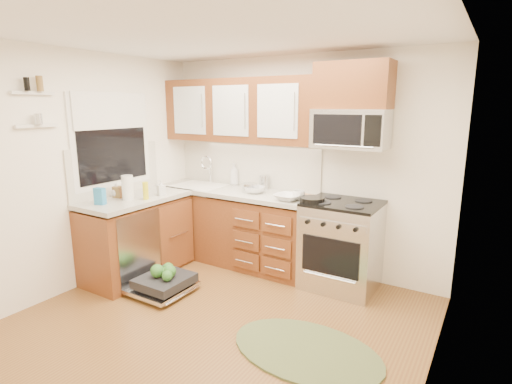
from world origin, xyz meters
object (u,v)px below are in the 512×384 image
Objects in this scene: dishwasher at (162,284)px; paper_towel_roll at (128,188)px; range at (341,245)px; skillet at (312,200)px; upper_cabinets at (239,111)px; cup at (299,195)px; stock_pot at (249,188)px; bowl_a at (288,197)px; cutting_board at (304,196)px; bowl_b at (254,190)px; sink at (199,195)px; microwave at (351,129)px; rug at (306,350)px.

paper_towel_roll is (-0.54, 0.10, 0.96)m from dishwasher.
range is 0.60m from skillet.
dishwasher is at bearing -96.04° from upper_cabinets.
stock_pot is at bearing 175.26° from cup.
cup is (0.67, -0.06, -0.00)m from stock_pot.
bowl_a is (1.51, 0.89, -0.10)m from paper_towel_roll.
cutting_board is 1.98× the size of cup.
skillet reaches higher than range.
stock_pot is at bearing 177.77° from bowl_b.
bowl_b is 0.60m from cup.
bowl_b reaches higher than range.
cutting_board is (-0.22, 0.29, -0.04)m from skillet.
cup is at bearing -2.52° from sink.
dishwasher is at bearing -129.76° from cutting_board.
upper_cabinets is at bearing 178.42° from cutting_board.
sink is (-1.93, -0.13, -0.90)m from microwave.
cutting_board is at bearing -1.58° from upper_cabinets.
microwave is 2.70× the size of bowl_a.
cutting_board is 0.20m from cup.
paper_towel_roll is at bearing -132.41° from stock_pot.
cup is (0.93, -0.22, -0.90)m from upper_cabinets.
cup is at bearing 30.93° from paper_towel_roll.
upper_cabinets is 7.90× the size of skillet.
skillet is (1.12, -0.31, -0.90)m from upper_cabinets.
cup is (-0.48, -0.19, -0.72)m from microwave.
bowl_a reaches higher than sink.
paper_towel_roll is at bearing -151.01° from microwave.
dishwasher is at bearing -135.10° from cup.
cutting_board is at bearing 5.19° from sink.
upper_cabinets is at bearing 83.96° from dishwasher.
range is 0.69m from cutting_board.
microwave is 0.91m from cutting_board.
stock_pot reaches higher than skillet.
microwave is at bearing 6.81° from stock_pot.
rug is 4.65× the size of cutting_board.
bowl_a is (-0.57, -0.27, -0.74)m from microwave.
sink reaches higher than dishwasher.
range is at bearing 1.10° from bowl_b.
upper_cabinets is 3.31× the size of sink.
stock_pot reaches higher than bowl_b.
paper_towel_roll is at bearing -154.30° from skillet.
upper_cabinets reaches higher than microwave.
sink is at bearing -176.15° from microwave.
rug is at bearing -6.23° from paper_towel_roll.
bowl_a is at bearing -154.91° from microwave.
paper_towel_roll reaches higher than cutting_board.
bowl_b is at bearing -178.90° from range.
sink is 1.37m from bowl_a.
sink is 1.44m from cutting_board.
skillet is (-0.28, -0.17, 0.50)m from range.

